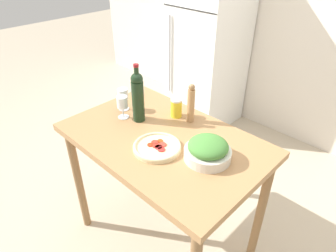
{
  "coord_description": "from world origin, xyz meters",
  "views": [
    {
      "loc": [
        1.04,
        -1.02,
        1.96
      ],
      "look_at": [
        0.0,
        0.04,
        1.0
      ],
      "focal_mm": 32.0,
      "sensor_mm": 36.0,
      "label": 1
    }
  ],
  "objects_px": {
    "wine_bottle": "(138,96)",
    "homemade_pizza": "(157,147)",
    "pepper_mill": "(191,104)",
    "salad_bowl": "(208,150)",
    "refrigerator": "(208,44)",
    "wine_glass_far": "(123,96)",
    "salt_canister": "(176,108)",
    "wine_glass_near": "(122,103)"
  },
  "relations": [
    {
      "from": "wine_bottle",
      "to": "homemade_pizza",
      "type": "xyz_separation_m",
      "value": [
        0.31,
        -0.14,
        -0.16
      ]
    },
    {
      "from": "wine_bottle",
      "to": "homemade_pizza",
      "type": "distance_m",
      "value": 0.37
    },
    {
      "from": "pepper_mill",
      "to": "homemade_pizza",
      "type": "bearing_deg",
      "value": -79.72
    },
    {
      "from": "salad_bowl",
      "to": "homemade_pizza",
      "type": "height_order",
      "value": "salad_bowl"
    },
    {
      "from": "refrigerator",
      "to": "pepper_mill",
      "type": "distance_m",
      "value": 1.63
    },
    {
      "from": "wine_glass_far",
      "to": "homemade_pizza",
      "type": "bearing_deg",
      "value": -17.65
    },
    {
      "from": "pepper_mill",
      "to": "homemade_pizza",
      "type": "distance_m",
      "value": 0.38
    },
    {
      "from": "refrigerator",
      "to": "wine_bottle",
      "type": "relative_size",
      "value": 4.99
    },
    {
      "from": "homemade_pizza",
      "to": "salt_canister",
      "type": "relative_size",
      "value": 2.13
    },
    {
      "from": "wine_glass_near",
      "to": "salt_canister",
      "type": "relative_size",
      "value": 1.19
    },
    {
      "from": "wine_glass_far",
      "to": "pepper_mill",
      "type": "xyz_separation_m",
      "value": [
        0.43,
        0.2,
        0.02
      ]
    },
    {
      "from": "refrigerator",
      "to": "salt_canister",
      "type": "bearing_deg",
      "value": -59.83
    },
    {
      "from": "wine_glass_near",
      "to": "salad_bowl",
      "type": "relative_size",
      "value": 0.6
    },
    {
      "from": "refrigerator",
      "to": "salt_canister",
      "type": "xyz_separation_m",
      "value": [
        0.8,
        -1.37,
        0.06
      ]
    },
    {
      "from": "refrigerator",
      "to": "salad_bowl",
      "type": "height_order",
      "value": "refrigerator"
    },
    {
      "from": "refrigerator",
      "to": "wine_glass_far",
      "type": "height_order",
      "value": "refrigerator"
    },
    {
      "from": "wine_bottle",
      "to": "refrigerator",
      "type": "bearing_deg",
      "value": 112.69
    },
    {
      "from": "wine_glass_far",
      "to": "salt_canister",
      "type": "relative_size",
      "value": 1.19
    },
    {
      "from": "wine_glass_near",
      "to": "salt_canister",
      "type": "bearing_deg",
      "value": 46.66
    },
    {
      "from": "wine_glass_far",
      "to": "pepper_mill",
      "type": "bearing_deg",
      "value": 25.37
    },
    {
      "from": "homemade_pizza",
      "to": "wine_bottle",
      "type": "bearing_deg",
      "value": 156.23
    },
    {
      "from": "wine_glass_far",
      "to": "homemade_pizza",
      "type": "distance_m",
      "value": 0.52
    },
    {
      "from": "pepper_mill",
      "to": "salad_bowl",
      "type": "relative_size",
      "value": 1.02
    },
    {
      "from": "refrigerator",
      "to": "wine_bottle",
      "type": "xyz_separation_m",
      "value": [
        0.66,
        -1.57,
        0.17
      ]
    },
    {
      "from": "salt_canister",
      "to": "wine_glass_near",
      "type": "bearing_deg",
      "value": -133.34
    },
    {
      "from": "wine_bottle",
      "to": "wine_glass_far",
      "type": "relative_size",
      "value": 2.51
    },
    {
      "from": "wine_bottle",
      "to": "salt_canister",
      "type": "height_order",
      "value": "wine_bottle"
    },
    {
      "from": "wine_bottle",
      "to": "salt_canister",
      "type": "xyz_separation_m",
      "value": [
        0.14,
        0.2,
        -0.11
      ]
    },
    {
      "from": "wine_bottle",
      "to": "salt_canister",
      "type": "bearing_deg",
      "value": 55.23
    },
    {
      "from": "salad_bowl",
      "to": "salt_canister",
      "type": "xyz_separation_m",
      "value": [
        -0.42,
        0.21,
        0.01
      ]
    },
    {
      "from": "wine_glass_near",
      "to": "wine_glass_far",
      "type": "relative_size",
      "value": 1.0
    },
    {
      "from": "pepper_mill",
      "to": "salt_canister",
      "type": "relative_size",
      "value": 2.03
    },
    {
      "from": "refrigerator",
      "to": "wine_glass_near",
      "type": "xyz_separation_m",
      "value": [
        0.56,
        -1.62,
        0.1
      ]
    },
    {
      "from": "pepper_mill",
      "to": "salt_canister",
      "type": "bearing_deg",
      "value": -168.99
    },
    {
      "from": "pepper_mill",
      "to": "salt_canister",
      "type": "height_order",
      "value": "pepper_mill"
    },
    {
      "from": "wine_glass_near",
      "to": "pepper_mill",
      "type": "bearing_deg",
      "value": 38.51
    },
    {
      "from": "refrigerator",
      "to": "salad_bowl",
      "type": "bearing_deg",
      "value": -52.35
    },
    {
      "from": "wine_glass_far",
      "to": "salad_bowl",
      "type": "distance_m",
      "value": 0.74
    },
    {
      "from": "wine_glass_near",
      "to": "homemade_pizza",
      "type": "xyz_separation_m",
      "value": [
        0.41,
        -0.09,
        -0.09
      ]
    },
    {
      "from": "refrigerator",
      "to": "salt_canister",
      "type": "distance_m",
      "value": 1.59
    },
    {
      "from": "refrigerator",
      "to": "homemade_pizza",
      "type": "height_order",
      "value": "refrigerator"
    },
    {
      "from": "wine_bottle",
      "to": "pepper_mill",
      "type": "distance_m",
      "value": 0.33
    }
  ]
}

